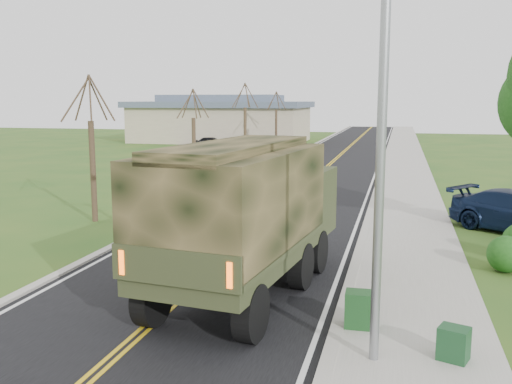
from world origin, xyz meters
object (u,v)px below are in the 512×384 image
(military_truck, at_px, (246,208))
(utility_box_far, at_px, (454,344))
(utility_box_near, at_px, (359,309))
(sedan_silver, at_px, (291,173))
(suv_champagne, at_px, (241,198))

(military_truck, height_order, utility_box_far, military_truck)
(utility_box_near, bearing_deg, sedan_silver, 103.31)
(suv_champagne, relative_size, utility_box_near, 5.84)
(suv_champagne, distance_m, utility_box_near, 13.85)
(sedan_silver, bearing_deg, utility_box_near, -72.94)
(utility_box_near, bearing_deg, utility_box_far, -33.57)
(military_truck, distance_m, sedan_silver, 20.51)
(suv_champagne, height_order, sedan_silver, suv_champagne)
(military_truck, bearing_deg, sedan_silver, 104.36)
(sedan_silver, height_order, utility_box_far, sedan_silver)
(sedan_silver, distance_m, utility_box_near, 22.72)
(utility_box_near, distance_m, utility_box_far, 2.23)
(sedan_silver, xyz_separation_m, utility_box_near, (5.71, -21.99, -0.12))
(suv_champagne, bearing_deg, utility_box_far, -65.08)
(military_truck, relative_size, utility_box_far, 12.86)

